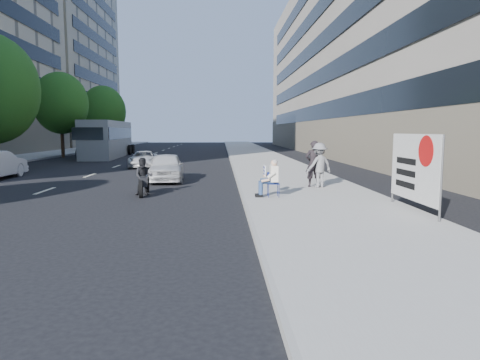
{
  "coord_description": "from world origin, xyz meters",
  "views": [
    {
      "loc": [
        0.69,
        -9.6,
        2.45
      ],
      "look_at": [
        1.21,
        2.16,
        1.08
      ],
      "focal_mm": 32.0,
      "sensor_mm": 36.0,
      "label": 1
    }
  ],
  "objects": [
    {
      "name": "jogger",
      "position": [
        4.65,
        7.49,
        1.05
      ],
      "size": [
        1.34,
        1.09,
        1.8
      ],
      "primitive_type": "imported",
      "rotation": [
        0.0,
        0.0,
        3.57
      ],
      "color": "slate",
      "rests_on": "near_sidewalk"
    },
    {
      "name": "motorcycle",
      "position": [
        -2.25,
        6.64,
        0.64
      ],
      "size": [
        0.76,
        2.05,
        1.42
      ],
      "rotation": [
        0.0,
        0.0,
        0.13
      ],
      "color": "black",
      "rests_on": "ground"
    },
    {
      "name": "seated_protester",
      "position": [
        2.39,
        5.1,
        0.87
      ],
      "size": [
        0.83,
        1.12,
        1.31
      ],
      "color": "navy",
      "rests_on": "near_sidewalk"
    },
    {
      "name": "tree_far_e",
      "position": [
        -13.7,
        44.0,
        4.78
      ],
      "size": [
        5.4,
        5.4,
        7.89
      ],
      "color": "#382616",
      "rests_on": "ground"
    },
    {
      "name": "tree_far_d",
      "position": [
        -13.7,
        30.0,
        4.89
      ],
      "size": [
        4.8,
        4.8,
        7.65
      ],
      "color": "#382616",
      "rests_on": "ground"
    },
    {
      "name": "pedestrian_woman",
      "position": [
        4.47,
        7.67,
        1.09
      ],
      "size": [
        0.69,
        0.45,
        1.89
      ],
      "primitive_type": "imported",
      "rotation": [
        0.0,
        0.0,
        3.14
      ],
      "color": "black",
      "rests_on": "near_sidewalk"
    },
    {
      "name": "near_building",
      "position": [
        17.0,
        32.0,
        10.0
      ],
      "size": [
        14.0,
        70.0,
        20.0
      ],
      "primitive_type": "cube",
      "color": "gray",
      "rests_on": "ground"
    },
    {
      "name": "far_bldg_north",
      "position": [
        -30.0,
        62.0,
        14.0
      ],
      "size": [
        22.0,
        28.0,
        28.0
      ],
      "primitive_type": "cube",
      "color": "#BFB08F",
      "rests_on": "ground"
    },
    {
      "name": "near_sidewalk",
      "position": [
        4.0,
        20.0,
        0.07
      ],
      "size": [
        5.0,
        120.0,
        0.15
      ],
      "primitive_type": "cube",
      "color": "#9B9791",
      "rests_on": "ground"
    },
    {
      "name": "white_sedan_near",
      "position": [
        -1.98,
        11.19,
        0.68
      ],
      "size": [
        1.88,
        4.11,
        1.37
      ],
      "primitive_type": "imported",
      "rotation": [
        0.0,
        0.0,
        0.07
      ],
      "color": "silver",
      "rests_on": "ground"
    },
    {
      "name": "bus",
      "position": [
        -9.81,
        30.7,
        1.64
      ],
      "size": [
        3.23,
        12.17,
        3.3
      ],
      "rotation": [
        0.0,
        0.0,
        0.05
      ],
      "color": "slate",
      "rests_on": "ground"
    },
    {
      "name": "protest_banner",
      "position": [
        6.18,
        2.28,
        1.4
      ],
      "size": [
        0.08,
        3.06,
        2.2
      ],
      "color": "#4C4C4C",
      "rests_on": "near_sidewalk"
    },
    {
      "name": "white_sedan_far",
      "position": [
        -4.5,
        19.28,
        0.54
      ],
      "size": [
        2.13,
        4.02,
        1.08
      ],
      "primitive_type": "imported",
      "rotation": [
        0.0,
        0.0,
        0.09
      ],
      "color": "silver",
      "rests_on": "ground"
    },
    {
      "name": "ground",
      "position": [
        0.0,
        0.0,
        0.0
      ],
      "size": [
        160.0,
        160.0,
        0.0
      ],
      "primitive_type": "plane",
      "color": "black",
      "rests_on": "ground"
    }
  ]
}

